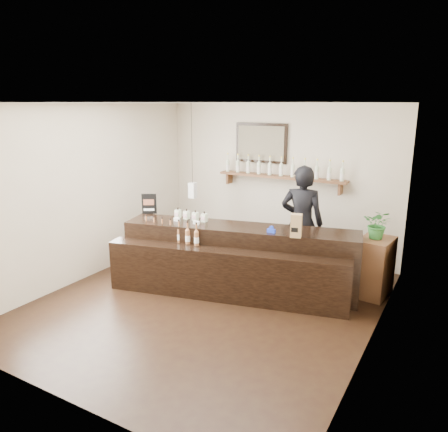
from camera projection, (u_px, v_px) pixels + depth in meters
ground at (208, 303)px, 6.30m from camera, size 5.00×5.00×0.00m
room_shell at (207, 187)px, 5.87m from camera, size 5.00×5.00×5.00m
back_wall_decor at (268, 162)px, 7.93m from camera, size 2.66×0.96×1.69m
counter at (235, 262)px, 6.59m from camera, size 3.61×1.73×1.16m
promo_sign at (149, 204)px, 7.27m from camera, size 0.22×0.14×0.34m
paper_bag at (296, 226)px, 6.00m from camera, size 0.17×0.14×0.33m
tape_dispenser at (271, 230)px, 6.24m from camera, size 0.12×0.05×0.10m
side_cabinet at (374, 267)px, 6.46m from camera, size 0.51×0.66×0.88m
potted_plant at (378, 224)px, 6.29m from camera, size 0.39×0.34×0.43m
shopkeeper at (302, 216)px, 6.94m from camera, size 0.84×0.63×2.11m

